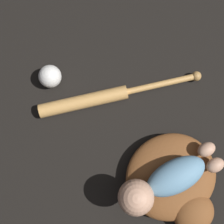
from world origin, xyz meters
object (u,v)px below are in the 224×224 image
Objects in this scene: baseball_glove at (175,182)px; baseball at (50,76)px; baby_figure at (162,183)px; baseball_bat at (100,98)px.

baseball_glove is 4.74× the size of baseball.
baseball_bat is at bearing -104.17° from baby_figure.
baseball is (0.06, -0.18, 0.02)m from baseball_bat.
baby_figure reaches higher than baseball.
baseball reaches higher than baseball_bat.
baseball_bat is 0.19m from baseball.
baseball_glove is 1.10× the size of baby_figure.
baseball is (0.01, -0.55, -0.00)m from baseball_glove.
baseball is (-0.02, -0.51, -0.08)m from baby_figure.
baseball is at bearing -88.50° from baseball_glove.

